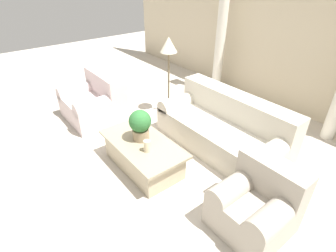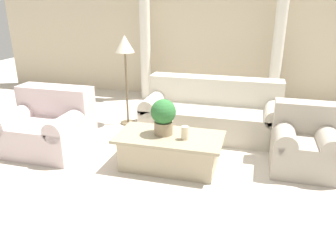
# 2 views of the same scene
# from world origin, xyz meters

# --- Properties ---
(ground_plane) EXTENTS (16.00, 16.00, 0.00)m
(ground_plane) POSITION_xyz_m (0.00, 0.00, 0.00)
(ground_plane) COLOR beige
(wall_back) EXTENTS (10.00, 0.06, 3.20)m
(wall_back) POSITION_xyz_m (0.00, 3.07, 1.60)
(wall_back) COLOR beige
(wall_back) RESTS_ON ground_plane
(sofa_long) EXTENTS (2.20, 1.00, 0.88)m
(sofa_long) POSITION_xyz_m (0.48, 0.95, 0.35)
(sofa_long) COLOR beige
(sofa_long) RESTS_ON ground_plane
(loveseat) EXTENTS (1.14, 1.00, 0.88)m
(loveseat) POSITION_xyz_m (-1.76, -0.30, 0.36)
(loveseat) COLOR beige
(loveseat) RESTS_ON ground_plane
(coffee_table) EXTENTS (1.38, 0.73, 0.44)m
(coffee_table) POSITION_xyz_m (0.12, -0.42, 0.23)
(coffee_table) COLOR tan
(coffee_table) RESTS_ON ground_plane
(potted_plant) EXTENTS (0.32, 0.32, 0.47)m
(potted_plant) POSITION_xyz_m (0.03, -0.38, 0.70)
(potted_plant) COLOR #937F60
(potted_plant) RESTS_ON coffee_table
(pillar_candle) EXTENTS (0.09, 0.09, 0.17)m
(pillar_candle) POSITION_xyz_m (0.34, -0.48, 0.53)
(pillar_candle) COLOR beige
(pillar_candle) RESTS_ON coffee_table
(floor_lamp) EXTENTS (0.32, 0.32, 1.54)m
(floor_lamp) POSITION_xyz_m (-1.02, 0.96, 1.28)
(floor_lamp) COLOR brown
(floor_lamp) RESTS_ON ground_plane
(column_left) EXTENTS (0.31, 0.31, 2.38)m
(column_left) POSITION_xyz_m (-1.24, 2.62, 1.22)
(column_left) COLOR silver
(column_left) RESTS_ON ground_plane
(armchair) EXTENTS (0.79, 0.79, 0.84)m
(armchair) POSITION_xyz_m (1.81, 0.00, 0.36)
(armchair) COLOR #ADA393
(armchair) RESTS_ON ground_plane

